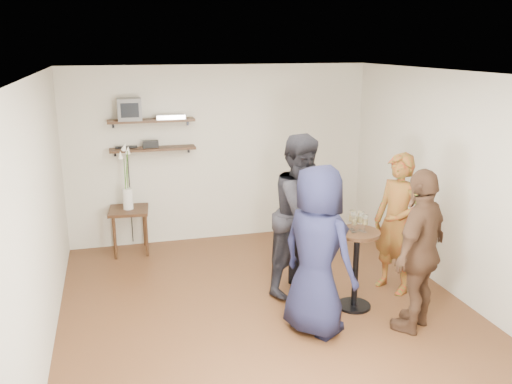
# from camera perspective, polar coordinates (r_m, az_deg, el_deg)

# --- Properties ---
(room) EXTENTS (4.58, 5.08, 2.68)m
(room) POSITION_cam_1_polar(r_m,az_deg,el_deg) (5.73, 1.23, -0.73)
(room) COLOR #4F2919
(room) RESTS_ON ground
(shelf_upper) EXTENTS (1.20, 0.25, 0.04)m
(shelf_upper) POSITION_cam_1_polar(r_m,az_deg,el_deg) (7.75, -10.96, 7.40)
(shelf_upper) COLOR black
(shelf_upper) RESTS_ON room
(shelf_lower) EXTENTS (1.20, 0.25, 0.04)m
(shelf_lower) POSITION_cam_1_polar(r_m,az_deg,el_deg) (7.81, -10.81, 4.49)
(shelf_lower) COLOR black
(shelf_lower) RESTS_ON room
(crt_monitor) EXTENTS (0.32, 0.30, 0.30)m
(crt_monitor) POSITION_cam_1_polar(r_m,az_deg,el_deg) (7.71, -13.20, 8.49)
(crt_monitor) COLOR #59595B
(crt_monitor) RESTS_ON shelf_upper
(dvd_deck) EXTENTS (0.40, 0.24, 0.06)m
(dvd_deck) POSITION_cam_1_polar(r_m,az_deg,el_deg) (7.77, -9.02, 7.86)
(dvd_deck) COLOR silver
(dvd_deck) RESTS_ON shelf_upper
(radio) EXTENTS (0.22, 0.10, 0.10)m
(radio) POSITION_cam_1_polar(r_m,az_deg,el_deg) (7.80, -11.04, 4.97)
(radio) COLOR black
(radio) RESTS_ON shelf_lower
(power_strip) EXTENTS (0.30, 0.05, 0.03)m
(power_strip) POSITION_cam_1_polar(r_m,az_deg,el_deg) (7.84, -13.51, 4.62)
(power_strip) COLOR black
(power_strip) RESTS_ON shelf_lower
(side_table) EXTENTS (0.59, 0.59, 0.65)m
(side_table) POSITION_cam_1_polar(r_m,az_deg,el_deg) (7.84, -13.23, -2.49)
(side_table) COLOR black
(side_table) RESTS_ON room
(vase_lilies) EXTENTS (0.19, 0.20, 0.96)m
(vase_lilies) POSITION_cam_1_polar(r_m,az_deg,el_deg) (7.72, -13.42, 0.40)
(vase_lilies) COLOR silver
(vase_lilies) RESTS_ON side_table
(drinks_table) EXTENTS (0.50, 0.50, 0.91)m
(drinks_table) POSITION_cam_1_polar(r_m,az_deg,el_deg) (6.14, 10.49, -6.94)
(drinks_table) COLOR black
(drinks_table) RESTS_ON room
(wine_glass_fl) EXTENTS (0.06, 0.06, 0.19)m
(wine_glass_fl) POSITION_cam_1_polar(r_m,az_deg,el_deg) (5.95, 10.32, -3.03)
(wine_glass_fl) COLOR silver
(wine_glass_fl) RESTS_ON drinks_table
(wine_glass_fr) EXTENTS (0.07, 0.07, 0.20)m
(wine_glass_fr) POSITION_cam_1_polar(r_m,az_deg,el_deg) (5.97, 11.40, -2.96)
(wine_glass_fr) COLOR silver
(wine_glass_fr) RESTS_ON drinks_table
(wine_glass_bl) EXTENTS (0.07, 0.07, 0.22)m
(wine_glass_bl) POSITION_cam_1_polar(r_m,az_deg,el_deg) (6.02, 10.11, -2.58)
(wine_glass_bl) COLOR silver
(wine_glass_bl) RESTS_ON drinks_table
(wine_glass_br) EXTENTS (0.07, 0.07, 0.22)m
(wine_glass_br) POSITION_cam_1_polar(r_m,az_deg,el_deg) (6.00, 10.95, -2.70)
(wine_glass_br) COLOR silver
(wine_glass_br) RESTS_ON drinks_table
(person_plaid) EXTENTS (0.62, 0.73, 1.68)m
(person_plaid) POSITION_cam_1_polar(r_m,az_deg,el_deg) (6.59, 14.63, -3.23)
(person_plaid) COLOR #AB1A13
(person_plaid) RESTS_ON room
(person_dark) EXTENTS (1.18, 1.13, 1.91)m
(person_dark) POSITION_cam_1_polar(r_m,az_deg,el_deg) (6.36, 4.98, -2.39)
(person_dark) COLOR black
(person_dark) RESTS_ON room
(person_navy) EXTENTS (0.93, 1.03, 1.76)m
(person_navy) POSITION_cam_1_polar(r_m,az_deg,el_deg) (5.49, 6.47, -6.19)
(person_navy) COLOR black
(person_navy) RESTS_ON room
(person_brown) EXTENTS (1.06, 0.92, 1.72)m
(person_brown) POSITION_cam_1_polar(r_m,az_deg,el_deg) (5.76, 16.88, -5.96)
(person_brown) COLOR #472E1E
(person_brown) RESTS_ON room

